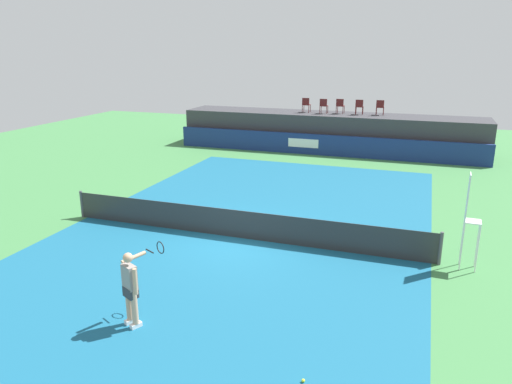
{
  "coord_description": "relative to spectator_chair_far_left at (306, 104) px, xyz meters",
  "views": [
    {
      "loc": [
        5.44,
        -13.83,
        6.02
      ],
      "look_at": [
        -0.11,
        2.0,
        1.0
      ],
      "focal_mm": 33.96,
      "sensor_mm": 36.0,
      "label": 1
    }
  ],
  "objects": [
    {
      "name": "tennis_net",
      "position": [
        1.53,
        -15.31,
        -2.22
      ],
      "size": [
        12.4,
        0.02,
        0.95
      ],
      "primitive_type": "cube",
      "color": "#2D2D2D",
      "rests_on": "ground"
    },
    {
      "name": "net_post_far",
      "position": [
        7.73,
        -15.31,
        -2.19
      ],
      "size": [
        0.1,
        0.1,
        1.0
      ],
      "primitive_type": "cylinder",
      "color": "#4C4C51",
      "rests_on": "ground"
    },
    {
      "name": "spectator_chair_left",
      "position": [
        1.13,
        -0.19,
        0.0
      ],
      "size": [
        0.44,
        0.44,
        0.89
      ],
      "color": "#561919",
      "rests_on": "spectator_platform"
    },
    {
      "name": "spectator_platform",
      "position": [
        1.53,
        -0.01,
        -1.59
      ],
      "size": [
        18.0,
        2.8,
        2.2
      ],
      "primitive_type": "cube",
      "color": "#38383D",
      "rests_on": "ground"
    },
    {
      "name": "spectator_chair_right",
      "position": [
        3.21,
        0.03,
        0.0
      ],
      "size": [
        0.46,
        0.46,
        0.89
      ],
      "color": "#561919",
      "rests_on": "spectator_platform"
    },
    {
      "name": "sponsor_wall",
      "position": [
        1.52,
        -1.81,
        -2.09
      ],
      "size": [
        18.0,
        0.22,
        1.2
      ],
      "color": "navy",
      "rests_on": "ground"
    },
    {
      "name": "court_inner",
      "position": [
        1.53,
        -15.31,
        -2.69
      ],
      "size": [
        12.0,
        22.0,
        0.0
      ],
      "primitive_type": "cube",
      "color": "#16597A",
      "rests_on": "ground"
    },
    {
      "name": "tennis_player",
      "position": [
        1.18,
        -20.96,
        -1.73
      ],
      "size": [
        0.63,
        1.26,
        1.77
      ],
      "color": "white",
      "rests_on": "court_inner"
    },
    {
      "name": "spectator_chair_center",
      "position": [
        2.06,
        0.1,
        0.0
      ],
      "size": [
        0.45,
        0.45,
        0.89
      ],
      "color": "#561919",
      "rests_on": "spectator_platform"
    },
    {
      "name": "tennis_ball",
      "position": [
        5.27,
        -21.62,
        -2.66
      ],
      "size": [
        0.07,
        0.07,
        0.07
      ],
      "primitive_type": "sphere",
      "color": "#D8EA33",
      "rests_on": "court_inner"
    },
    {
      "name": "spectator_chair_far_left",
      "position": [
        0.0,
        0.0,
        0.0
      ],
      "size": [
        0.44,
        0.44,
        0.89
      ],
      "color": "#561919",
      "rests_on": "spectator_platform"
    },
    {
      "name": "ground_plane",
      "position": [
        1.53,
        -12.31,
        -2.69
      ],
      "size": [
        48.0,
        48.0,
        0.0
      ],
      "primitive_type": "plane",
      "color": "#3D7A42"
    },
    {
      "name": "umpire_chair",
      "position": [
        8.37,
        -15.3,
        -1.11
      ],
      "size": [
        0.46,
        0.46,
        2.76
      ],
      "color": "white",
      "rests_on": "ground"
    },
    {
      "name": "spectator_chair_far_right",
      "position": [
        4.39,
        0.18,
        0.0
      ],
      "size": [
        0.46,
        0.46,
        0.89
      ],
      "color": "#561919",
      "rests_on": "spectator_platform"
    },
    {
      "name": "net_post_near",
      "position": [
        -4.67,
        -15.31,
        -2.19
      ],
      "size": [
        0.1,
        0.1,
        1.0
      ],
      "primitive_type": "cylinder",
      "color": "#4C4C51",
      "rests_on": "ground"
    }
  ]
}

